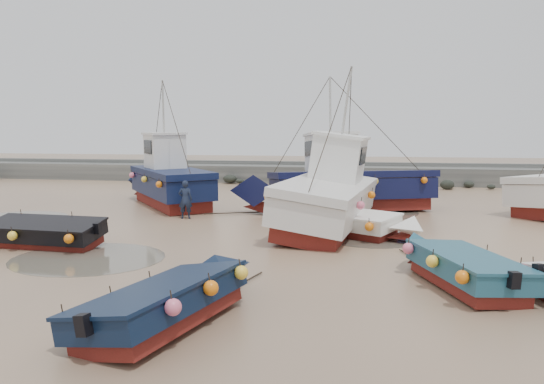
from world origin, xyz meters
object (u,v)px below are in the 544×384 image
Objects in this scene: cabin_boat_0 at (167,178)px; cabin_boat_1 at (328,194)px; dinghy_5 at (357,221)px; person at (186,219)px; dinghy_2 at (458,262)px; dinghy_4 at (36,229)px; dinghy_1 at (177,295)px; cabin_boat_2 at (339,183)px.

cabin_boat_1 is at bearing -66.99° from cabin_boat_0.
cabin_boat_1 is (-1.19, 1.60, 0.76)m from dinghy_5.
dinghy_5 is 7.73m from person.
dinghy_2 is 8.12m from cabin_boat_1.
dinghy_4 is 9.93m from cabin_boat_0.
cabin_boat_0 reaches higher than person.
cabin_boat_2 reaches higher than dinghy_1.
dinghy_2 is 12.74m from person.
dinghy_4 is 3.75× the size of person.
cabin_boat_0 is 0.83× the size of cabin_boat_2.
dinghy_4 is at bearing 53.79° from person.
dinghy_2 is 6.13m from dinghy_5.
cabin_boat_0 and cabin_boat_1 have the same top height.
dinghy_1 is at bearing 99.52° from person.
cabin_boat_0 reaches higher than dinghy_4.
dinghy_1 is at bearing 9.46° from dinghy_5.
dinghy_1 is 1.08× the size of dinghy_2.
dinghy_5 is at bearing 152.21° from person.
dinghy_2 is 0.54× the size of cabin_boat_2.
dinghy_5 reaches higher than person.
cabin_boat_2 is (2.35, 15.00, 0.78)m from dinghy_1.
dinghy_4 is 1.14× the size of dinghy_5.
dinghy_5 is at bearing 168.32° from cabin_boat_2.
cabin_boat_0 is at bearing 157.78° from cabin_boat_1.
cabin_boat_0 is 0.78× the size of cabin_boat_1.
person is (-9.91, 7.99, -0.55)m from dinghy_2.
dinghy_1 and dinghy_2 have the same top height.
cabin_boat_1 is at bearing 98.02° from dinghy_2.
cabin_boat_0 is 4.75m from person.
person is at bearing 121.25° from dinghy_2.
dinghy_1 is at bearing 149.82° from cabin_boat_2.
person is (-7.32, 2.44, -0.55)m from dinghy_5.
dinghy_5 is (-2.59, 5.55, -0.00)m from dinghy_2.
dinghy_1 is at bearing -105.56° from cabin_boat_0.
dinghy_5 is 0.52× the size of cabin_boat_2.
cabin_boat_1 is 6.68× the size of person.
dinghy_4 is 10.50m from cabin_boat_1.
dinghy_2 is 0.66× the size of cabin_boat_0.
dinghy_4 is 10.92m from dinghy_5.
cabin_boat_2 reaches higher than person.
dinghy_1 is 0.71× the size of cabin_boat_0.
cabin_boat_0 reaches higher than dinghy_1.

